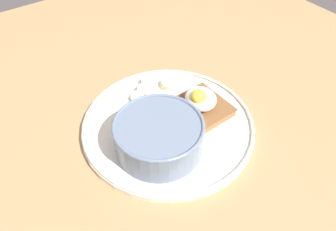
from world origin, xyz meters
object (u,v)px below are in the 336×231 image
at_px(toast_slice, 200,108).
at_px(poached_egg, 200,99).
at_px(banana_slice_front, 150,83).
at_px(banana_slice_right, 145,89).
at_px(banana_slice_inner, 141,98).
at_px(banana_slice_left, 155,98).
at_px(banana_slice_back, 169,84).
at_px(oatmeal_bowl, 159,136).

distance_m(toast_slice, poached_egg, 0.03).
bearing_deg(banana_slice_front, toast_slice, 14.87).
xyz_separation_m(banana_slice_right, banana_slice_inner, (0.02, -0.02, -0.00)).
relative_size(banana_slice_left, banana_slice_back, 1.25).
relative_size(oatmeal_bowl, banana_slice_front, 3.50).
bearing_deg(toast_slice, banana_slice_right, -154.18).
bearing_deg(banana_slice_right, banana_slice_left, 0.96).
bearing_deg(poached_egg, banana_slice_back, -178.16).
xyz_separation_m(banana_slice_front, banana_slice_left, (0.05, -0.02, 0.00)).
distance_m(banana_slice_front, banana_slice_inner, 0.05).
bearing_deg(banana_slice_back, banana_slice_front, -136.43).
xyz_separation_m(poached_egg, banana_slice_back, (-0.09, -0.00, -0.03)).
distance_m(toast_slice, banana_slice_front, 0.12).
height_order(banana_slice_front, banana_slice_right, banana_slice_right).
bearing_deg(oatmeal_bowl, poached_egg, 103.13).
distance_m(oatmeal_bowl, banana_slice_right, 0.14).
height_order(banana_slice_right, banana_slice_inner, banana_slice_right).
relative_size(oatmeal_bowl, poached_egg, 1.95).
bearing_deg(banana_slice_right, toast_slice, 25.82).
distance_m(oatmeal_bowl, banana_slice_front, 0.16).
relative_size(oatmeal_bowl, banana_slice_back, 3.88).
bearing_deg(banana_slice_back, banana_slice_inner, -89.70).
distance_m(banana_slice_left, banana_slice_inner, 0.03).
distance_m(oatmeal_bowl, poached_egg, 0.11).
bearing_deg(banana_slice_inner, banana_slice_left, 47.97).
bearing_deg(banana_slice_front, banana_slice_inner, -54.14).
bearing_deg(banana_slice_inner, poached_egg, 37.15).
relative_size(banana_slice_right, banana_slice_inner, 1.05).
bearing_deg(toast_slice, banana_slice_back, -176.96).
bearing_deg(banana_slice_front, banana_slice_right, -57.10).
relative_size(poached_egg, banana_slice_front, 1.80).
relative_size(banana_slice_back, banana_slice_right, 0.94).
bearing_deg(poached_egg, toast_slice, 111.67).
relative_size(oatmeal_bowl, toast_slice, 1.50).
height_order(poached_egg, banana_slice_inner, poached_egg).
bearing_deg(banana_slice_inner, banana_slice_back, 90.30).
relative_size(toast_slice, banana_slice_back, 2.58).
bearing_deg(banana_slice_back, banana_slice_right, -108.25).
xyz_separation_m(banana_slice_back, banana_slice_right, (-0.01, -0.05, -0.00)).
distance_m(toast_slice, banana_slice_inner, 0.11).
relative_size(poached_egg, banana_slice_left, 1.59).
distance_m(toast_slice, banana_slice_left, 0.09).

